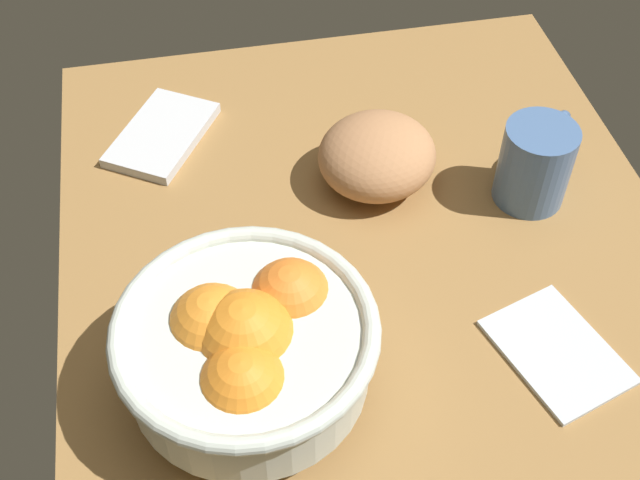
{
  "coord_description": "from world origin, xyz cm",
  "views": [
    {
      "loc": [
        57.01,
        -16.26,
        64.43
      ],
      "look_at": [
        5.28,
        -6.01,
        5.0
      ],
      "focal_mm": 46.0,
      "sensor_mm": 36.0,
      "label": 1
    }
  ],
  "objects_px": {
    "napkin_spare": "(162,135)",
    "mug": "(536,162)",
    "fruit_bowl": "(247,345)",
    "bread_loaf": "(377,156)",
    "napkin_folded": "(557,350)"
  },
  "relations": [
    {
      "from": "napkin_spare",
      "to": "mug",
      "type": "bearing_deg",
      "value": 66.46
    },
    {
      "from": "bread_loaf",
      "to": "mug",
      "type": "distance_m",
      "value": 0.17
    },
    {
      "from": "napkin_folded",
      "to": "napkin_spare",
      "type": "height_order",
      "value": "napkin_spare"
    },
    {
      "from": "fruit_bowl",
      "to": "bread_loaf",
      "type": "relative_size",
      "value": 1.73
    },
    {
      "from": "napkin_folded",
      "to": "napkin_spare",
      "type": "xyz_separation_m",
      "value": [
        -0.38,
        -0.34,
        0.0
      ]
    },
    {
      "from": "fruit_bowl",
      "to": "mug",
      "type": "relative_size",
      "value": 2.22
    },
    {
      "from": "fruit_bowl",
      "to": "mug",
      "type": "height_order",
      "value": "fruit_bowl"
    },
    {
      "from": "fruit_bowl",
      "to": "bread_loaf",
      "type": "bearing_deg",
      "value": 143.9
    },
    {
      "from": "mug",
      "to": "bread_loaf",
      "type": "bearing_deg",
      "value": -108.04
    },
    {
      "from": "bread_loaf",
      "to": "napkin_spare",
      "type": "bearing_deg",
      "value": -117.16
    },
    {
      "from": "napkin_folded",
      "to": "mug",
      "type": "xyz_separation_m",
      "value": [
        -0.21,
        0.05,
        0.04
      ]
    },
    {
      "from": "bread_loaf",
      "to": "napkin_folded",
      "type": "bearing_deg",
      "value": 23.42
    },
    {
      "from": "napkin_folded",
      "to": "mug",
      "type": "height_order",
      "value": "mug"
    },
    {
      "from": "bread_loaf",
      "to": "napkin_spare",
      "type": "relative_size",
      "value": 0.94
    },
    {
      "from": "fruit_bowl",
      "to": "bread_loaf",
      "type": "height_order",
      "value": "fruit_bowl"
    }
  ]
}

